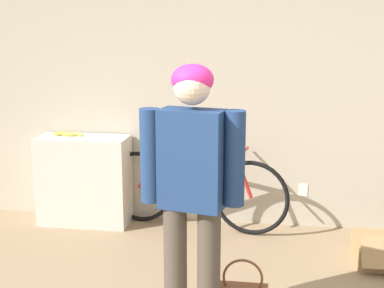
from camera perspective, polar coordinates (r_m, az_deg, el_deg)
name	(u,v)px	position (r m, az deg, el deg)	size (l,w,h in m)	color
wall_back	(246,86)	(4.90, 5.79, 6.14)	(8.00, 0.07, 2.60)	#B7AD99
side_shelf	(84,180)	(5.14, -11.41, -3.81)	(0.84, 0.37, 0.83)	beige
person	(192,179)	(3.15, 0.00, -3.75)	(0.62, 0.26, 1.64)	#4C4238
bicycle	(193,189)	(4.92, 0.11, -4.85)	(1.75, 0.47, 0.76)	black
banana	(68,134)	(5.11, -13.10, 1.06)	(0.30, 0.08, 0.04)	#EAD64C
cardboard_box	(382,250)	(4.59, 19.60, -10.65)	(0.42, 0.55, 0.28)	#A87F51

